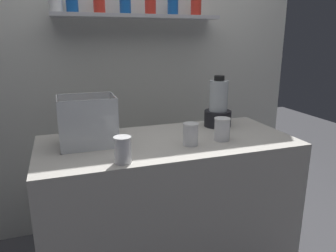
{
  "coord_description": "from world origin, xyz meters",
  "views": [
    {
      "loc": [
        -0.54,
        -1.59,
        1.45
      ],
      "look_at": [
        0.0,
        0.0,
        0.98
      ],
      "focal_mm": 34.04,
      "sensor_mm": 36.0,
      "label": 1
    }
  ],
  "objects_px": {
    "juice_cup_orange_middle": "(222,131)",
    "carrot_display_bin": "(88,130)",
    "juice_cup_mango_left": "(191,135)",
    "juice_cup_orange_far_left": "(123,151)",
    "blender_pitcher": "(218,107)"
  },
  "relations": [
    {
      "from": "juice_cup_orange_middle",
      "to": "carrot_display_bin",
      "type": "bearing_deg",
      "value": 167.3
    },
    {
      "from": "carrot_display_bin",
      "to": "juice_cup_mango_left",
      "type": "distance_m",
      "value": 0.54
    },
    {
      "from": "juice_cup_orange_middle",
      "to": "juice_cup_orange_far_left",
      "type": "bearing_deg",
      "value": -165.54
    },
    {
      "from": "blender_pitcher",
      "to": "juice_cup_mango_left",
      "type": "distance_m",
      "value": 0.43
    },
    {
      "from": "blender_pitcher",
      "to": "juice_cup_mango_left",
      "type": "height_order",
      "value": "blender_pitcher"
    },
    {
      "from": "carrot_display_bin",
      "to": "juice_cup_orange_far_left",
      "type": "height_order",
      "value": "carrot_display_bin"
    },
    {
      "from": "juice_cup_orange_middle",
      "to": "blender_pitcher",
      "type": "bearing_deg",
      "value": 67.15
    },
    {
      "from": "carrot_display_bin",
      "to": "juice_cup_mango_left",
      "type": "xyz_separation_m",
      "value": [
        0.51,
        -0.18,
        -0.03
      ]
    },
    {
      "from": "carrot_display_bin",
      "to": "juice_cup_orange_middle",
      "type": "height_order",
      "value": "carrot_display_bin"
    },
    {
      "from": "juice_cup_mango_left",
      "to": "juice_cup_orange_middle",
      "type": "bearing_deg",
      "value": 6.02
    },
    {
      "from": "juice_cup_orange_far_left",
      "to": "juice_cup_orange_middle",
      "type": "distance_m",
      "value": 0.6
    },
    {
      "from": "blender_pitcher",
      "to": "juice_cup_orange_far_left",
      "type": "height_order",
      "value": "blender_pitcher"
    },
    {
      "from": "carrot_display_bin",
      "to": "juice_cup_orange_middle",
      "type": "xyz_separation_m",
      "value": [
        0.7,
        -0.16,
        -0.02
      ]
    },
    {
      "from": "juice_cup_orange_far_left",
      "to": "juice_cup_orange_middle",
      "type": "relative_size",
      "value": 0.98
    },
    {
      "from": "juice_cup_mango_left",
      "to": "juice_cup_orange_middle",
      "type": "relative_size",
      "value": 0.94
    }
  ]
}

